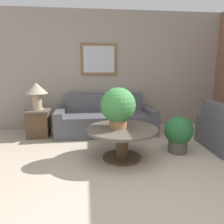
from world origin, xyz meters
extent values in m
plane|color=tan|center=(0.00, 0.00, 0.00)|extent=(20.00, 20.00, 0.00)
cube|color=gray|center=(0.00, 3.10, 1.30)|extent=(6.92, 0.06, 2.60)
cube|color=brown|center=(-0.34, 3.05, 1.55)|extent=(0.80, 0.03, 0.69)
cube|color=#B2BCC6|center=(-0.34, 3.04, 1.55)|extent=(0.68, 0.01, 0.57)
cube|color=#4C4C51|center=(-0.24, 2.54, 0.21)|extent=(1.71, 0.85, 0.42)
cube|color=#4C4C51|center=(-0.24, 2.88, 0.62)|extent=(1.71, 0.16, 0.39)
cube|color=#4C4C51|center=(-1.18, 2.54, 0.26)|extent=(0.18, 0.85, 0.52)
cube|color=#4C4C51|center=(0.71, 2.54, 0.26)|extent=(0.18, 0.85, 0.52)
cube|color=#4C4C51|center=(1.48, 1.42, 0.62)|extent=(0.19, 0.62, 0.39)
cube|color=#4C4C51|center=(1.88, 1.80, 0.26)|extent=(0.93, 0.22, 0.52)
cylinder|color=#4C3823|center=(-0.11, 1.21, 0.01)|extent=(0.59, 0.59, 0.03)
cylinder|color=#4C3823|center=(-0.11, 1.21, 0.24)|extent=(0.19, 0.19, 0.41)
cylinder|color=brown|center=(-0.11, 1.21, 0.46)|extent=(1.08, 1.08, 0.04)
cube|color=#4C3823|center=(-1.61, 2.48, 0.26)|extent=(0.42, 0.42, 0.52)
cube|color=brown|center=(-1.61, 2.48, 0.54)|extent=(0.49, 0.49, 0.03)
cylinder|color=tan|center=(-1.61, 2.48, 0.57)|extent=(0.26, 0.26, 0.02)
cylinder|color=tan|center=(-1.61, 2.48, 0.73)|extent=(0.18, 0.18, 0.30)
cone|color=gray|center=(-1.61, 2.48, 0.98)|extent=(0.44, 0.44, 0.21)
cylinder|color=#9E6B42|center=(-0.17, 1.25, 0.56)|extent=(0.27, 0.27, 0.15)
sphere|color=#387A3D|center=(-0.17, 1.25, 0.83)|extent=(0.53, 0.53, 0.53)
cylinder|color=#4C4742|center=(0.84, 1.34, 0.10)|extent=(0.31, 0.31, 0.20)
sphere|color=#235B2D|center=(0.84, 1.34, 0.37)|extent=(0.46, 0.46, 0.46)
camera|label=1|loc=(-0.65, -1.92, 1.39)|focal=35.00mm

